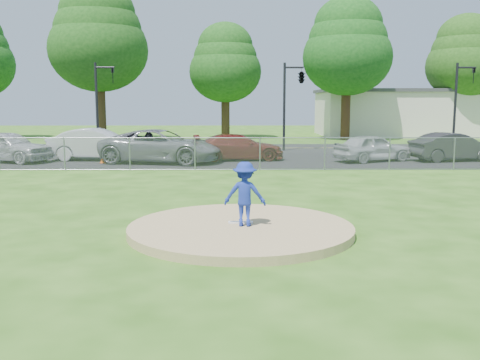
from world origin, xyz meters
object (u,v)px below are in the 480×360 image
object	(u,v)px
traffic_signal_right	(459,98)
parked_car_pearl	(372,148)
traffic_cone	(104,156)
commercial_building	(407,112)
parked_car_gray	(161,146)
tree_far_right	(466,57)
parked_car_charcoal	(453,147)
tree_center	(225,62)
parked_car_white	(98,144)
parked_car_silver	(7,146)
pitcher	(245,194)
tree_right	(347,46)
traffic_signal_center	(300,78)
parked_car_darkred	(239,147)
tree_left	(98,37)
traffic_signal_left	(100,98)

from	to	relation	value
traffic_signal_right	parked_car_pearl	distance (m)	9.93
traffic_cone	commercial_building	bearing A→B (deg)	45.20
parked_car_gray	tree_far_right	bearing A→B (deg)	-38.50
parked_car_charcoal	parked_car_gray	bearing A→B (deg)	81.46
tree_center	parked_car_white	bearing A→B (deg)	-110.39
parked_car_silver	parked_car_pearl	world-z (taller)	parked_car_silver
tree_center	traffic_signal_right	distance (m)	19.64
parked_car_white	parked_car_charcoal	world-z (taller)	parked_car_white
commercial_building	pitcher	size ratio (longest dim) A/B	10.70
traffic_cone	parked_car_charcoal	distance (m)	18.44
tree_right	commercial_building	bearing A→B (deg)	40.60
traffic_signal_center	traffic_cone	bearing A→B (deg)	-146.97
parked_car_darkred	traffic_signal_right	bearing A→B (deg)	-74.13
pitcher	traffic_cone	xyz separation A→B (m)	(-7.02, 14.99, -0.60)
parked_car_pearl	traffic_signal_center	bearing A→B (deg)	2.69
traffic_signal_center	parked_car_silver	bearing A→B (deg)	-157.80
parked_car_silver	parked_car_charcoal	size ratio (longest dim) A/B	1.06
parked_car_silver	parked_car_darkred	distance (m)	12.16
tree_far_right	parked_car_darkred	xyz separation A→B (m)	(-19.96, -18.75, -6.35)
tree_right	traffic_signal_right	world-z (taller)	tree_right
parked_car_white	pitcher	bearing A→B (deg)	-152.26
parked_car_silver	parked_car_gray	world-z (taller)	parked_car_gray
tree_right	traffic_signal_right	distance (m)	12.08
commercial_building	parked_car_white	xyz separation A→B (m)	(-23.56, -21.65, -1.30)
tree_center	tree_far_right	xyz separation A→B (m)	(21.00, 1.00, 0.59)
tree_center	parked_car_pearl	size ratio (longest dim) A/B	2.34
parked_car_gray	parked_car_white	bearing A→B (deg)	81.76
tree_right	pitcher	world-z (taller)	tree_right
parked_car_darkred	traffic_cone	bearing A→B (deg)	94.65
tree_left	parked_car_pearl	bearing A→B (deg)	-40.36
parked_car_gray	parked_car_charcoal	world-z (taller)	parked_car_gray
traffic_signal_center	parked_car_gray	distance (m)	11.21
traffic_signal_left	parked_car_pearl	size ratio (longest dim) A/B	1.33
traffic_signal_right	parked_car_charcoal	xyz separation A→B (m)	(-2.75, -6.21, -2.60)
parked_car_pearl	parked_car_darkred	bearing A→B (deg)	61.19
parked_car_silver	parked_car_darkred	size ratio (longest dim) A/B	1.00
traffic_cone	parked_car_silver	xyz separation A→B (m)	(-5.17, 0.53, 0.47)
traffic_signal_center	tree_left	bearing A→B (deg)	148.98
tree_right	parked_car_white	xyz separation A→B (m)	(-16.56, -15.65, -6.79)
commercial_building	parked_car_charcoal	world-z (taller)	commercial_building
parked_car_gray	parked_car_pearl	distance (m)	11.13
parked_car_white	parked_car_darkred	bearing A→B (deg)	-88.04
traffic_signal_right	parked_car_gray	world-z (taller)	traffic_signal_right
tree_far_right	traffic_signal_center	size ratio (longest dim) A/B	1.92
commercial_building	parked_car_pearl	xyz separation A→B (m)	(-8.88, -22.40, -1.43)
tree_left	parked_car_pearl	distance (m)	24.94
tree_far_right	parked_car_gray	bearing A→B (deg)	-140.26
pitcher	parked_car_white	world-z (taller)	pitcher
commercial_building	parked_car_charcoal	xyz separation A→B (m)	(-4.51, -22.21, -1.40)
tree_far_right	parked_car_pearl	xyz separation A→B (m)	(-12.88, -19.40, -6.33)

